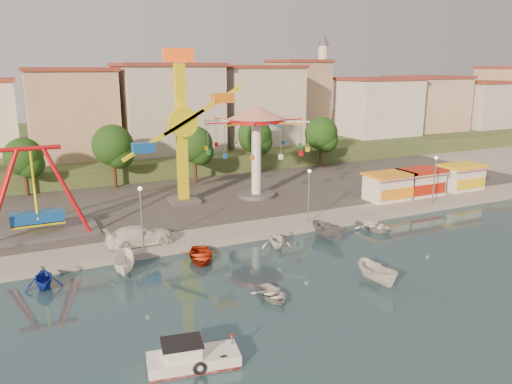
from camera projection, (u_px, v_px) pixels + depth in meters
ground at (308, 300)px, 33.59m from camera, size 200.00×200.00×0.00m
quay_deck at (122, 154)px, 87.61m from camera, size 200.00×100.00×0.60m
asphalt_pad at (176, 193)px, 59.61m from camera, size 90.00×28.00×0.01m
hill_terrace at (116, 143)px, 91.68m from camera, size 200.00×60.00×3.00m
pirate_ship_ride at (35, 193)px, 43.91m from camera, size 10.00×5.00×8.00m
kamikaze_tower at (186, 133)px, 53.28m from camera, size 8.96×3.10×16.50m
wave_swinger at (256, 131)px, 56.03m from camera, size 11.60×11.60×10.40m
booth_left at (388, 186)px, 56.20m from camera, size 5.40×3.78×3.08m
booth_mid at (421, 182)px, 58.23m from camera, size 5.40×3.78×3.08m
booth_right at (461, 177)px, 61.00m from camera, size 5.40×3.78×3.08m
lamp_post_1 at (142, 220)px, 40.79m from camera, size 0.14×0.14×5.00m
lamp_post_2 at (309, 198)px, 47.56m from camera, size 0.14×0.14×5.00m
lamp_post_3 at (434, 181)px, 54.32m from camera, size 0.14×0.14×5.00m
tree_1 at (24, 157)px, 57.17m from camera, size 4.35×4.35×6.80m
tree_2 at (113, 145)px, 60.84m from camera, size 5.02×5.02×7.85m
tree_3 at (195, 144)px, 63.90m from camera, size 4.68×4.68×7.32m
tree_4 at (255, 136)px, 70.69m from camera, size 4.86×4.86×7.60m
tree_5 at (321, 133)px, 73.35m from camera, size 4.83×4.83×7.54m
building_2 at (76, 113)px, 73.35m from camera, size 11.95×9.28×11.23m
building_3 at (173, 118)px, 76.68m from camera, size 12.59×10.50×9.20m
building_4 at (244, 112)px, 85.34m from camera, size 10.75×9.23×9.24m
building_5 at (316, 105)px, 89.09m from camera, size 12.77×10.96×11.21m
building_6 at (374, 100)px, 92.57m from camera, size 8.23×8.98×12.36m
building_7 at (404, 106)px, 102.34m from camera, size 11.59×10.93×8.76m
building_8 at (480, 96)px, 102.07m from camera, size 12.84×9.28×12.58m
building_9 at (512, 102)px, 110.61m from camera, size 12.95×9.17×9.21m
minaret at (322, 81)px, 92.86m from camera, size 2.80×2.80×18.00m
cabin_motorboat at (191, 359)px, 25.99m from camera, size 5.00×2.62×1.67m
rowboat_a at (272, 294)px, 33.70m from camera, size 2.27×3.17×0.66m
skiff at (378, 274)px, 35.91m from camera, size 1.57×3.96×1.52m
van at (140, 235)px, 42.06m from camera, size 5.74×2.62×1.63m
moored_boat_1 at (43, 277)px, 35.23m from camera, size 2.78×3.16×1.57m
moored_boat_2 at (125, 264)px, 37.64m from camera, size 2.41×4.26×1.55m
moored_boat_3 at (200, 256)px, 40.28m from camera, size 3.93×4.74×0.85m
moored_boat_4 at (276, 239)px, 43.13m from camera, size 3.34×3.63×1.61m
moored_boat_5 at (329, 231)px, 45.44m from camera, size 2.24×4.01×1.46m
moored_boat_6 at (375, 226)px, 47.75m from camera, size 3.73×4.47×0.80m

